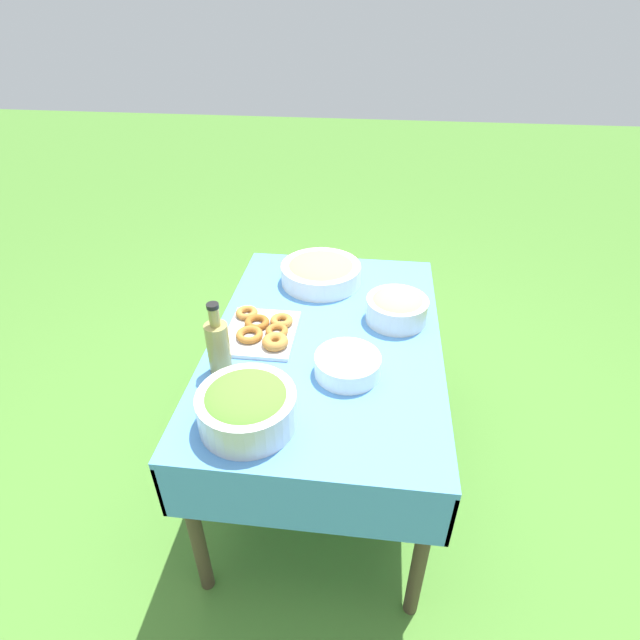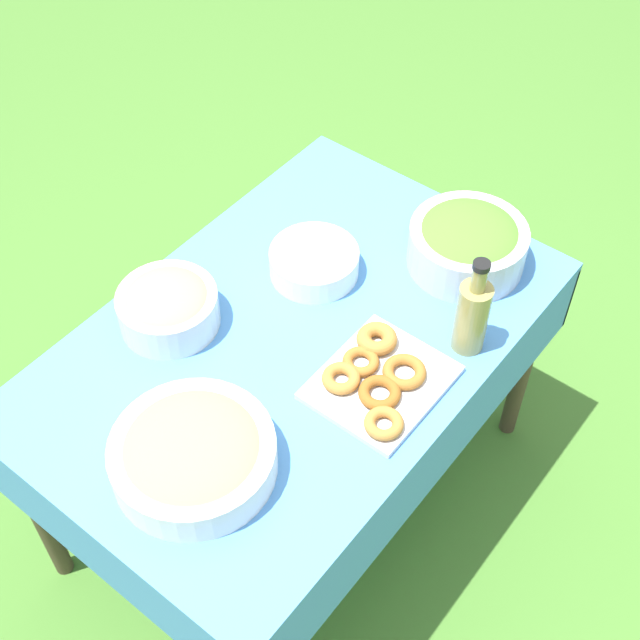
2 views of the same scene
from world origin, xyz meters
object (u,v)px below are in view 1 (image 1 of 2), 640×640
object	(u,v)px
plate_stack	(348,365)
donut_platter	(263,330)
salad_bowl	(247,406)
bread_bowl	(321,271)
pasta_bowl	(397,307)
olive_oil_bottle	(218,346)

from	to	relation	value
plate_stack	donut_platter	bearing A→B (deg)	60.89
donut_platter	plate_stack	world-z (taller)	plate_stack
salad_bowl	donut_platter	distance (m)	0.46
donut_platter	bread_bowl	size ratio (longest dim) A/B	0.87
salad_bowl	donut_platter	xyz separation A→B (m)	(0.46, 0.05, -0.05)
pasta_bowl	plate_stack	world-z (taller)	pasta_bowl
olive_oil_bottle	plate_stack	bearing A→B (deg)	-85.01
pasta_bowl	donut_platter	world-z (taller)	pasta_bowl
pasta_bowl	bread_bowl	size ratio (longest dim) A/B	0.69
pasta_bowl	bread_bowl	world-z (taller)	pasta_bowl
salad_bowl	plate_stack	bearing A→B (deg)	-46.54
donut_platter	bread_bowl	distance (m)	0.46
pasta_bowl	donut_platter	size ratio (longest dim) A/B	0.79
salad_bowl	pasta_bowl	size ratio (longest dim) A/B	1.24
salad_bowl	bread_bowl	size ratio (longest dim) A/B	0.85
salad_bowl	donut_platter	size ratio (longest dim) A/B	0.98
salad_bowl	olive_oil_bottle	distance (m)	0.28
olive_oil_bottle	bread_bowl	size ratio (longest dim) A/B	0.78
pasta_bowl	plate_stack	bearing A→B (deg)	154.23
plate_stack	bread_bowl	bearing A→B (deg)	14.95
pasta_bowl	donut_platter	bearing A→B (deg)	107.80
olive_oil_bottle	salad_bowl	bearing A→B (deg)	-146.81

